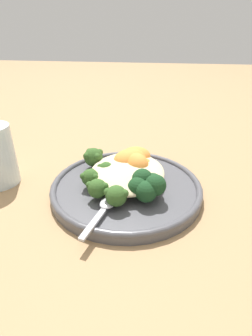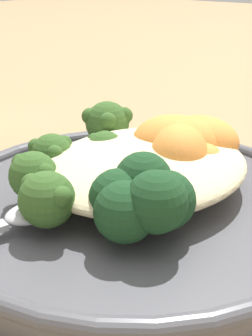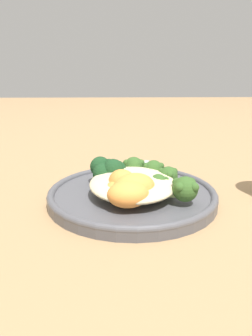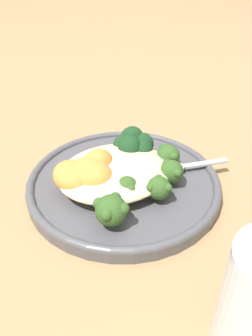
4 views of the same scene
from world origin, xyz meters
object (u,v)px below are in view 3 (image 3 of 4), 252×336
at_px(broccoli_stalk_0, 173,189).
at_px(broccoli_stalk_1, 149,184).
at_px(broccoli_stalk_4, 133,170).
at_px(sweet_potato_chunk_0, 128,194).
at_px(broccoli_stalk_3, 148,173).
at_px(sweet_potato_chunk_3, 118,189).
at_px(quinoa_mound, 132,183).
at_px(plate, 134,194).
at_px(sweet_potato_chunk_1, 123,183).
at_px(spoon, 142,171).
at_px(sweet_potato_chunk_2, 135,187).
at_px(kale_tuft, 108,170).
at_px(broccoli_stalk_2, 155,179).

relative_size(broccoli_stalk_0, broccoli_stalk_1, 1.35).
relative_size(broccoli_stalk_4, sweet_potato_chunk_0, 2.06).
xyz_separation_m(broccoli_stalk_3, sweet_potato_chunk_3, (-0.08, 0.05, 0.00)).
distance_m(quinoa_mound, sweet_potato_chunk_0, 0.06).
bearing_deg(broccoli_stalk_0, broccoli_stalk_1, 164.18).
relative_size(plate, sweet_potato_chunk_1, 5.44).
relative_size(broccoli_stalk_1, spoon, 0.84).
bearing_deg(sweet_potato_chunk_0, sweet_potato_chunk_2, -25.59).
relative_size(broccoli_stalk_4, kale_tuft, 1.93).
distance_m(broccoli_stalk_3, sweet_potato_chunk_3, 0.10).
height_order(sweet_potato_chunk_1, kale_tuft, same).
relative_size(broccoli_stalk_1, kale_tuft, 1.39).
bearing_deg(sweet_potato_chunk_1, broccoli_stalk_1, -66.72).
height_order(broccoli_stalk_3, broccoli_stalk_4, broccoli_stalk_4).
height_order(sweet_potato_chunk_1, sweet_potato_chunk_2, same).
bearing_deg(broccoli_stalk_3, plate, -177.62).
height_order(broccoli_stalk_4, kale_tuft, kale_tuft).
bearing_deg(sweet_potato_chunk_2, spoon, -8.41).
distance_m(broccoli_stalk_2, sweet_potato_chunk_3, 0.08).
xyz_separation_m(broccoli_stalk_3, sweet_potato_chunk_1, (-0.07, 0.05, 0.01)).
distance_m(quinoa_mound, broccoli_stalk_4, 0.07).
bearing_deg(kale_tuft, sweet_potato_chunk_3, -168.79).
relative_size(broccoli_stalk_1, sweet_potato_chunk_0, 1.48).
relative_size(broccoli_stalk_2, sweet_potato_chunk_2, 1.79).
relative_size(sweet_potato_chunk_0, sweet_potato_chunk_2, 0.91).
height_order(broccoli_stalk_4, spoon, broccoli_stalk_4).
distance_m(broccoli_stalk_2, kale_tuft, 0.08).
bearing_deg(quinoa_mound, broccoli_stalk_3, -30.89).
bearing_deg(broccoli_stalk_3, sweet_potato_chunk_1, -176.29).
bearing_deg(spoon, sweet_potato_chunk_0, -177.89).
xyz_separation_m(sweet_potato_chunk_0, sweet_potato_chunk_3, (0.03, 0.01, -0.00)).
xyz_separation_m(broccoli_stalk_0, sweet_potato_chunk_0, (-0.03, 0.07, 0.00)).
height_order(plate, sweet_potato_chunk_3, sweet_potato_chunk_3).
distance_m(broccoli_stalk_2, sweet_potato_chunk_2, 0.07).
xyz_separation_m(broccoli_stalk_2, sweet_potato_chunk_1, (-0.04, 0.05, 0.01)).
bearing_deg(plate, sweet_potato_chunk_1, 148.62).
height_order(sweet_potato_chunk_1, sweet_potato_chunk_3, sweet_potato_chunk_1).
bearing_deg(kale_tuft, broccoli_stalk_4, -67.73).
height_order(broccoli_stalk_1, sweet_potato_chunk_0, sweet_potato_chunk_0).
xyz_separation_m(sweet_potato_chunk_0, kale_tuft, (0.11, 0.03, 0.00)).
xyz_separation_m(broccoli_stalk_4, kale_tuft, (-0.02, 0.04, 0.01)).
height_order(broccoli_stalk_2, broccoli_stalk_4, broccoli_stalk_4).
bearing_deg(sweet_potato_chunk_2, kale_tuft, 24.93).
xyz_separation_m(quinoa_mound, broccoli_stalk_4, (0.07, -0.01, 0.00)).
bearing_deg(sweet_potato_chunk_1, kale_tuft, 18.33).
xyz_separation_m(broccoli_stalk_1, sweet_potato_chunk_0, (-0.06, 0.03, 0.01)).
distance_m(broccoli_stalk_3, kale_tuft, 0.07).
relative_size(sweet_potato_chunk_1, spoon, 0.48).
relative_size(plate, broccoli_stalk_1, 3.12).
bearing_deg(broccoli_stalk_2, sweet_potato_chunk_0, -143.05).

